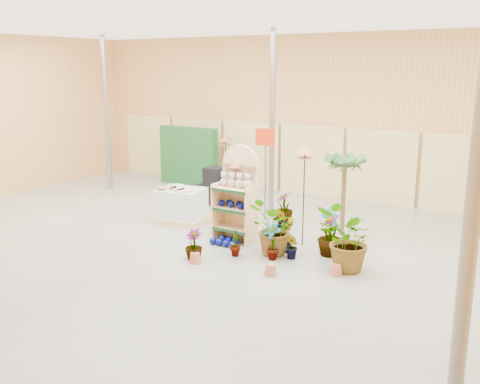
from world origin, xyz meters
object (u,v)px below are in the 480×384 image
at_px(pallet_stack, 181,205).
at_px(potted_plant_2, 274,229).
at_px(display_shelf, 238,197).
at_px(bird_table_front, 237,166).

height_order(pallet_stack, potted_plant_2, potted_plant_2).
height_order(display_shelf, pallet_stack, display_shelf).
xyz_separation_m(display_shelf, bird_table_front, (-0.10, 0.13, 0.63)).
bearing_deg(display_shelf, bird_table_front, 129.11).
bearing_deg(bird_table_front, potted_plant_2, -27.26).
relative_size(display_shelf, potted_plant_2, 1.91).
xyz_separation_m(pallet_stack, potted_plant_2, (2.96, -0.92, 0.13)).
height_order(pallet_stack, bird_table_front, bird_table_front).
bearing_deg(display_shelf, pallet_stack, 168.18).
height_order(bird_table_front, potted_plant_2, bird_table_front).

